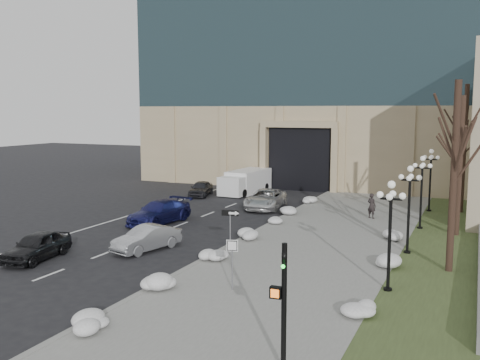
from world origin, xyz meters
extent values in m
plane|color=black|center=(0.00, 0.00, 0.00)|extent=(160.00, 160.00, 0.00)
cube|color=gray|center=(3.50, 14.00, 0.06)|extent=(9.00, 40.00, 0.12)
cube|color=gray|center=(-1.00, 14.00, 0.07)|extent=(0.30, 40.00, 0.14)
cube|color=#384522|center=(10.00, 14.00, 0.05)|extent=(4.00, 40.00, 0.10)
cube|color=tan|center=(-2.00, 42.00, 4.00)|extent=(40.00, 20.00, 8.00)
cube|color=black|center=(-4.00, 33.00, 3.00)|extent=(6.00, 2.50, 6.00)
cube|color=tan|center=(-4.00, 31.60, 6.30)|extent=(7.50, 0.60, 0.60)
cube|color=tan|center=(-7.50, 31.60, 3.00)|extent=(0.60, 0.60, 6.00)
cube|color=tan|center=(-0.50, 31.60, 3.00)|extent=(0.60, 0.60, 6.00)
imported|color=black|center=(-8.95, 3.76, 0.72)|extent=(2.23, 4.39, 1.43)
imported|color=#A0A3A8|center=(-4.81, 7.55, 0.67)|extent=(2.40, 4.32, 1.35)
imported|color=navy|center=(-8.03, 13.85, 0.77)|extent=(2.73, 5.50, 1.54)
imported|color=silver|center=(-3.48, 21.95, 0.75)|extent=(3.08, 5.64, 1.50)
imported|color=#2C2D31|center=(-11.00, 25.29, 0.67)|extent=(2.47, 4.19, 1.34)
imported|color=black|center=(4.87, 20.90, 1.00)|extent=(0.76, 0.64, 1.76)
cube|color=silver|center=(-7.99, 29.06, 1.05)|extent=(2.66, 5.38, 2.09)
cube|color=silver|center=(-8.20, 25.92, 0.94)|extent=(2.31, 1.82, 1.67)
cylinder|color=black|center=(-9.23, 26.21, 0.37)|extent=(0.31, 0.75, 0.73)
cylinder|color=black|center=(-7.15, 26.06, 0.37)|extent=(0.31, 0.75, 0.73)
cylinder|color=black|center=(-8.92, 30.70, 0.37)|extent=(0.31, 0.75, 0.73)
cylinder|color=black|center=(-6.83, 30.55, 0.37)|extent=(0.31, 0.75, 0.73)
cylinder|color=slate|center=(-0.01, 8.07, 1.24)|extent=(0.06, 0.06, 2.47)
cube|color=black|center=(-0.01, 8.07, 2.38)|extent=(0.89, 0.22, 0.30)
cube|color=white|center=(0.14, 8.08, 2.38)|extent=(0.42, 0.10, 0.11)
cone|color=white|center=(0.37, 8.12, 2.38)|extent=(0.26, 0.29, 0.25)
cylinder|color=slate|center=(2.32, 3.33, 1.11)|extent=(0.06, 0.06, 2.23)
cube|color=white|center=(2.32, 3.33, 2.02)|extent=(0.48, 0.18, 0.49)
cube|color=black|center=(2.32, 3.31, 2.02)|extent=(0.41, 0.13, 0.43)
cube|color=white|center=(2.32, 3.30, 2.02)|extent=(0.35, 0.11, 0.36)
cylinder|color=black|center=(6.64, -2.45, 1.96)|extent=(0.16, 0.16, 3.92)
imported|color=black|center=(6.64, -2.45, 3.23)|extent=(0.20, 0.89, 0.18)
sphere|color=#19E533|center=(6.65, -2.59, 3.28)|extent=(0.12, 0.12, 0.12)
cube|color=black|center=(6.40, -2.46, 2.45)|extent=(0.36, 0.22, 0.34)
cube|color=orange|center=(6.40, -2.57, 2.45)|extent=(0.25, 0.04, 0.24)
ellipsoid|color=white|center=(-0.47, -2.31, 0.30)|extent=(1.10, 1.60, 0.36)
ellipsoid|color=white|center=(-0.78, 2.25, 0.30)|extent=(1.10, 1.60, 0.36)
ellipsoid|color=white|center=(-0.48, 6.79, 0.30)|extent=(1.10, 1.60, 0.36)
ellipsoid|color=white|center=(-0.68, 12.01, 0.30)|extent=(1.10, 1.60, 0.36)
ellipsoid|color=white|center=(-0.63, 16.49, 0.30)|extent=(1.10, 1.60, 0.36)
ellipsoid|color=white|center=(-0.79, 19.91, 0.30)|extent=(1.10, 1.60, 0.36)
ellipsoid|color=white|center=(-0.71, 25.05, 0.30)|extent=(1.10, 1.60, 0.36)
ellipsoid|color=white|center=(7.77, 2.90, 0.30)|extent=(1.10, 1.60, 0.36)
ellipsoid|color=white|center=(7.49, 9.28, 0.30)|extent=(1.10, 1.60, 0.36)
ellipsoid|color=white|center=(7.37, 15.23, 0.30)|extent=(1.10, 1.60, 0.36)
cylinder|color=black|center=(8.30, 6.00, 0.10)|extent=(0.36, 0.36, 0.20)
cylinder|color=black|center=(8.30, 6.00, 2.00)|extent=(0.14, 0.14, 4.00)
cylinder|color=black|center=(8.30, 6.00, 4.00)|extent=(0.10, 0.90, 0.10)
cylinder|color=black|center=(8.30, 6.00, 4.00)|extent=(0.90, 0.10, 0.10)
sphere|color=white|center=(8.30, 6.00, 4.60)|extent=(0.32, 0.32, 0.32)
sphere|color=white|center=(8.75, 6.00, 4.15)|extent=(0.28, 0.28, 0.28)
sphere|color=white|center=(7.85, 6.00, 4.15)|extent=(0.28, 0.28, 0.28)
sphere|color=white|center=(8.30, 6.45, 4.15)|extent=(0.28, 0.28, 0.28)
sphere|color=white|center=(8.30, 5.55, 4.15)|extent=(0.28, 0.28, 0.28)
cylinder|color=black|center=(8.30, 12.50, 0.10)|extent=(0.36, 0.36, 0.20)
cylinder|color=black|center=(8.30, 12.50, 2.00)|extent=(0.14, 0.14, 4.00)
cylinder|color=black|center=(8.30, 12.50, 4.00)|extent=(0.10, 0.90, 0.10)
cylinder|color=black|center=(8.30, 12.50, 4.00)|extent=(0.90, 0.10, 0.10)
sphere|color=white|center=(8.30, 12.50, 4.60)|extent=(0.32, 0.32, 0.32)
sphere|color=white|center=(8.75, 12.50, 4.15)|extent=(0.28, 0.28, 0.28)
sphere|color=white|center=(7.85, 12.50, 4.15)|extent=(0.28, 0.28, 0.28)
sphere|color=white|center=(8.30, 12.95, 4.15)|extent=(0.28, 0.28, 0.28)
sphere|color=white|center=(8.30, 12.05, 4.15)|extent=(0.28, 0.28, 0.28)
cylinder|color=black|center=(8.30, 19.00, 0.10)|extent=(0.36, 0.36, 0.20)
cylinder|color=black|center=(8.30, 19.00, 2.00)|extent=(0.14, 0.14, 4.00)
cylinder|color=black|center=(8.30, 19.00, 4.00)|extent=(0.10, 0.90, 0.10)
cylinder|color=black|center=(8.30, 19.00, 4.00)|extent=(0.90, 0.10, 0.10)
sphere|color=white|center=(8.30, 19.00, 4.60)|extent=(0.32, 0.32, 0.32)
sphere|color=white|center=(8.75, 19.00, 4.15)|extent=(0.28, 0.28, 0.28)
sphere|color=white|center=(7.85, 19.00, 4.15)|extent=(0.28, 0.28, 0.28)
sphere|color=white|center=(8.30, 19.45, 4.15)|extent=(0.28, 0.28, 0.28)
sphere|color=white|center=(8.30, 18.55, 4.15)|extent=(0.28, 0.28, 0.28)
cylinder|color=black|center=(8.30, 25.50, 0.10)|extent=(0.36, 0.36, 0.20)
cylinder|color=black|center=(8.30, 25.50, 2.00)|extent=(0.14, 0.14, 4.00)
cylinder|color=black|center=(8.30, 25.50, 4.00)|extent=(0.10, 0.90, 0.10)
cylinder|color=black|center=(8.30, 25.50, 4.00)|extent=(0.90, 0.10, 0.10)
sphere|color=white|center=(8.30, 25.50, 4.60)|extent=(0.32, 0.32, 0.32)
sphere|color=white|center=(8.75, 25.50, 4.15)|extent=(0.28, 0.28, 0.28)
sphere|color=white|center=(7.85, 25.50, 4.15)|extent=(0.28, 0.28, 0.28)
sphere|color=white|center=(8.30, 25.95, 4.15)|extent=(0.28, 0.28, 0.28)
sphere|color=white|center=(8.30, 25.05, 4.15)|extent=(0.28, 0.28, 0.28)
cylinder|color=black|center=(10.50, 10.00, 4.50)|extent=(0.32, 0.32, 9.00)
cylinder|color=black|center=(10.50, 18.00, 4.25)|extent=(0.32, 0.32, 8.50)
cylinder|color=black|center=(10.50, 26.00, 4.75)|extent=(0.32, 0.32, 9.50)
camera|label=1|loc=(11.49, -16.34, 7.64)|focal=40.00mm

